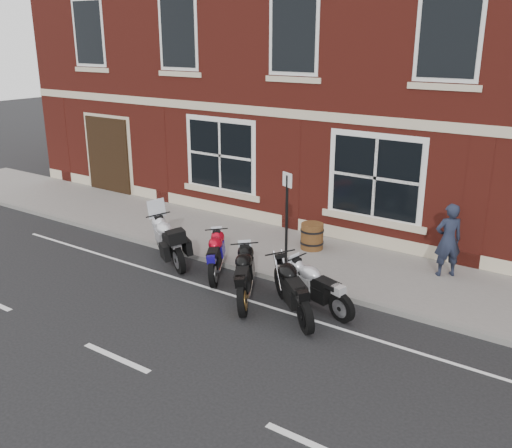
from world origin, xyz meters
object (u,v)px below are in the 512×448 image
(moto_naked_black, at_px, (294,287))
(parking_sign, at_px, (287,215))
(moto_sport_black, at_px, (247,275))
(barrel_planter, at_px, (312,236))
(moto_sport_red, at_px, (218,254))
(moto_touring_silver, at_px, (170,239))
(pedestrian_left, at_px, (448,240))
(moto_sport_silver, at_px, (317,285))

(moto_naked_black, xyz_separation_m, parking_sign, (-1.19, 1.61, 0.89))
(moto_sport_black, distance_m, parking_sign, 1.86)
(parking_sign, bearing_deg, moto_sport_black, -66.78)
(moto_naked_black, bearing_deg, barrel_planter, 64.69)
(moto_sport_red, xyz_separation_m, moto_naked_black, (2.50, -0.69, 0.08))
(parking_sign, bearing_deg, moto_touring_silver, -139.32)
(moto_sport_red, bearing_deg, pedestrian_left, -0.20)
(moto_sport_red, height_order, barrel_planter, moto_sport_red)
(moto_sport_black, distance_m, moto_naked_black, 1.17)
(moto_naked_black, distance_m, barrel_planter, 3.48)
(pedestrian_left, relative_size, parking_sign, 0.73)
(barrel_planter, distance_m, parking_sign, 1.89)
(moto_touring_silver, xyz_separation_m, parking_sign, (2.83, 0.93, 0.89))
(moto_sport_black, relative_size, barrel_planter, 2.84)
(moto_sport_silver, xyz_separation_m, barrel_planter, (-1.65, 2.72, -0.06))
(moto_sport_silver, distance_m, barrel_planter, 3.18)
(moto_sport_silver, bearing_deg, moto_touring_silver, 105.41)
(moto_sport_red, bearing_deg, barrel_planter, 34.34)
(moto_sport_red, bearing_deg, moto_sport_black, -58.70)
(moto_sport_silver, bearing_deg, pedestrian_left, -12.36)
(moto_naked_black, relative_size, barrel_planter, 2.64)
(moto_sport_red, distance_m, moto_sport_black, 1.50)
(pedestrian_left, relative_size, barrel_planter, 2.54)
(moto_naked_black, xyz_separation_m, barrel_planter, (-1.37, 3.19, -0.13))
(moto_naked_black, height_order, pedestrian_left, pedestrian_left)
(moto_sport_silver, xyz_separation_m, pedestrian_left, (1.74, 2.96, 0.46))
(barrel_planter, bearing_deg, moto_touring_silver, -136.49)
(moto_touring_silver, distance_m, moto_sport_red, 1.52)
(moto_sport_black, xyz_separation_m, moto_sport_silver, (1.45, 0.47, -0.04))
(moto_sport_red, relative_size, parking_sign, 0.74)
(pedestrian_left, xyz_separation_m, barrel_planter, (-3.39, -0.24, -0.52))
(moto_touring_silver, distance_m, barrel_planter, 3.65)
(moto_naked_black, bearing_deg, pedestrian_left, 10.88)
(moto_sport_red, distance_m, barrel_planter, 2.75)
(moto_naked_black, relative_size, parking_sign, 0.76)
(moto_sport_silver, height_order, barrel_planter, moto_sport_silver)
(moto_sport_red, distance_m, parking_sign, 1.88)
(barrel_planter, height_order, parking_sign, parking_sign)
(moto_sport_black, bearing_deg, moto_sport_red, 121.91)
(parking_sign, bearing_deg, barrel_planter, 119.05)
(moto_naked_black, height_order, parking_sign, parking_sign)
(moto_touring_silver, xyz_separation_m, moto_sport_red, (1.52, 0.01, -0.09))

